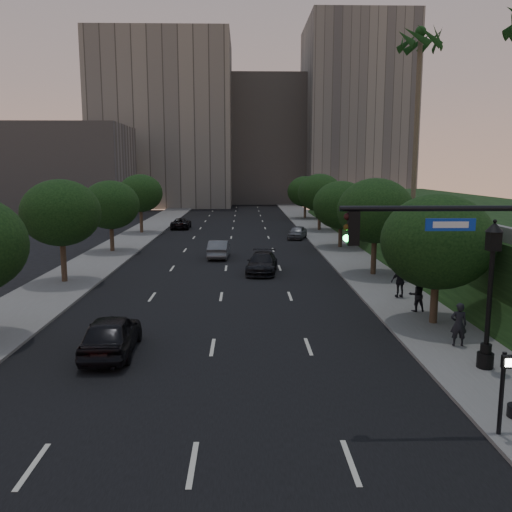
{
  "coord_description": "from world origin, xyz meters",
  "views": [
    {
      "loc": [
        1.3,
        -16.65,
        7.4
      ],
      "look_at": [
        1.85,
        6.67,
        3.6
      ],
      "focal_mm": 38.0,
      "sensor_mm": 36.0,
      "label": 1
    }
  ],
  "objects_px": {
    "traffic_signal_mast": "(488,301)",
    "pedestrian_b": "(417,295)",
    "sedan_near_left": "(111,334)",
    "sedan_far_right": "(297,232)",
    "sedan_mid_left": "(219,249)",
    "pedestrian_a": "(459,324)",
    "pedestrian_c": "(400,281)",
    "sedan_far_left": "(181,223)",
    "street_lamp": "(489,302)",
    "sedan_near_right": "(262,263)"
  },
  "relations": [
    {
      "from": "sedan_near_left",
      "to": "sedan_far_left",
      "type": "height_order",
      "value": "sedan_near_left"
    },
    {
      "from": "street_lamp",
      "to": "sedan_mid_left",
      "type": "bearing_deg",
      "value": 112.93
    },
    {
      "from": "sedan_far_right",
      "to": "sedan_near_left",
      "type": "bearing_deg",
      "value": -90.61
    },
    {
      "from": "sedan_far_left",
      "to": "traffic_signal_mast",
      "type": "bearing_deg",
      "value": 105.99
    },
    {
      "from": "sedan_far_right",
      "to": "pedestrian_b",
      "type": "xyz_separation_m",
      "value": [
        3.14,
        -29.86,
        0.33
      ]
    },
    {
      "from": "pedestrian_c",
      "to": "traffic_signal_mast",
      "type": "bearing_deg",
      "value": 74.75
    },
    {
      "from": "street_lamp",
      "to": "pedestrian_c",
      "type": "distance_m",
      "value": 11.05
    },
    {
      "from": "sedan_near_right",
      "to": "sedan_far_right",
      "type": "xyz_separation_m",
      "value": [
        4.38,
        18.71,
        -0.04
      ]
    },
    {
      "from": "sedan_mid_left",
      "to": "pedestrian_a",
      "type": "relative_size",
      "value": 2.5
    },
    {
      "from": "sedan_mid_left",
      "to": "pedestrian_a",
      "type": "xyz_separation_m",
      "value": [
        10.87,
        -23.29,
        0.31
      ]
    },
    {
      "from": "sedan_mid_left",
      "to": "sedan_near_left",
      "type": "bearing_deg",
      "value": 84.41
    },
    {
      "from": "street_lamp",
      "to": "sedan_near_right",
      "type": "distance_m",
      "value": 20.61
    },
    {
      "from": "pedestrian_a",
      "to": "pedestrian_c",
      "type": "bearing_deg",
      "value": -82.38
    },
    {
      "from": "street_lamp",
      "to": "sedan_far_right",
      "type": "bearing_deg",
      "value": 94.79
    },
    {
      "from": "sedan_near_right",
      "to": "sedan_far_left",
      "type": "bearing_deg",
      "value": 113.98
    },
    {
      "from": "street_lamp",
      "to": "sedan_near_right",
      "type": "bearing_deg",
      "value": 111.56
    },
    {
      "from": "sedan_near_left",
      "to": "pedestrian_a",
      "type": "distance_m",
      "value": 14.14
    },
    {
      "from": "sedan_near_left",
      "to": "sedan_mid_left",
      "type": "bearing_deg",
      "value": -100.27
    },
    {
      "from": "sedan_mid_left",
      "to": "sedan_near_right",
      "type": "relative_size",
      "value": 0.91
    },
    {
      "from": "sedan_far_left",
      "to": "sedan_far_right",
      "type": "height_order",
      "value": "sedan_far_right"
    },
    {
      "from": "traffic_signal_mast",
      "to": "sedan_far_right",
      "type": "distance_m",
      "value": 41.91
    },
    {
      "from": "sedan_mid_left",
      "to": "sedan_far_left",
      "type": "relative_size",
      "value": 0.95
    },
    {
      "from": "sedan_near_left",
      "to": "sedan_mid_left",
      "type": "relative_size",
      "value": 1.06
    },
    {
      "from": "street_lamp",
      "to": "sedan_mid_left",
      "type": "height_order",
      "value": "street_lamp"
    },
    {
      "from": "traffic_signal_mast",
      "to": "street_lamp",
      "type": "bearing_deg",
      "value": 64.33
    },
    {
      "from": "traffic_signal_mast",
      "to": "pedestrian_a",
      "type": "relative_size",
      "value": 3.85
    },
    {
      "from": "sedan_mid_left",
      "to": "pedestrian_c",
      "type": "relative_size",
      "value": 2.44
    },
    {
      "from": "pedestrian_a",
      "to": "pedestrian_b",
      "type": "relative_size",
      "value": 1.05
    },
    {
      "from": "street_lamp",
      "to": "sedan_far_left",
      "type": "relative_size",
      "value": 1.18
    },
    {
      "from": "pedestrian_c",
      "to": "pedestrian_a",
      "type": "bearing_deg",
      "value": 81.83
    },
    {
      "from": "sedan_near_left",
      "to": "sedan_far_right",
      "type": "xyz_separation_m",
      "value": [
        11.0,
        35.59,
        -0.14
      ]
    },
    {
      "from": "street_lamp",
      "to": "sedan_far_left",
      "type": "bearing_deg",
      "value": 109.1
    },
    {
      "from": "pedestrian_a",
      "to": "sedan_near_right",
      "type": "bearing_deg",
      "value": -57.83
    },
    {
      "from": "sedan_mid_left",
      "to": "street_lamp",
      "type": "bearing_deg",
      "value": 115.24
    },
    {
      "from": "pedestrian_a",
      "to": "pedestrian_b",
      "type": "height_order",
      "value": "pedestrian_a"
    },
    {
      "from": "street_lamp",
      "to": "sedan_mid_left",
      "type": "xyz_separation_m",
      "value": [
        -10.9,
        25.77,
        -1.89
      ]
    },
    {
      "from": "traffic_signal_mast",
      "to": "sedan_far_left",
      "type": "relative_size",
      "value": 1.47
    },
    {
      "from": "pedestrian_a",
      "to": "sedan_far_right",
      "type": "bearing_deg",
      "value": -77.09
    },
    {
      "from": "pedestrian_a",
      "to": "pedestrian_c",
      "type": "height_order",
      "value": "pedestrian_c"
    },
    {
      "from": "traffic_signal_mast",
      "to": "pedestrian_b",
      "type": "xyz_separation_m",
      "value": [
        1.89,
        11.92,
        -2.66
      ]
    },
    {
      "from": "sedan_near_left",
      "to": "pedestrian_c",
      "type": "distance_m",
      "value": 16.65
    },
    {
      "from": "pedestrian_b",
      "to": "traffic_signal_mast",
      "type": "bearing_deg",
      "value": 73.8
    },
    {
      "from": "sedan_mid_left",
      "to": "sedan_far_right",
      "type": "distance_m",
      "value": 14.3
    },
    {
      "from": "pedestrian_a",
      "to": "pedestrian_b",
      "type": "distance_m",
      "value": 5.45
    },
    {
      "from": "traffic_signal_mast",
      "to": "pedestrian_b",
      "type": "relative_size",
      "value": 4.06
    },
    {
      "from": "sedan_far_left",
      "to": "pedestrian_c",
      "type": "bearing_deg",
      "value": 114.4
    },
    {
      "from": "sedan_far_right",
      "to": "pedestrian_b",
      "type": "height_order",
      "value": "pedestrian_b"
    },
    {
      "from": "sedan_near_right",
      "to": "sedan_far_right",
      "type": "distance_m",
      "value": 19.21
    },
    {
      "from": "traffic_signal_mast",
      "to": "sedan_mid_left",
      "type": "height_order",
      "value": "traffic_signal_mast"
    },
    {
      "from": "sedan_far_left",
      "to": "sedan_far_right",
      "type": "bearing_deg",
      "value": 143.61
    }
  ]
}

